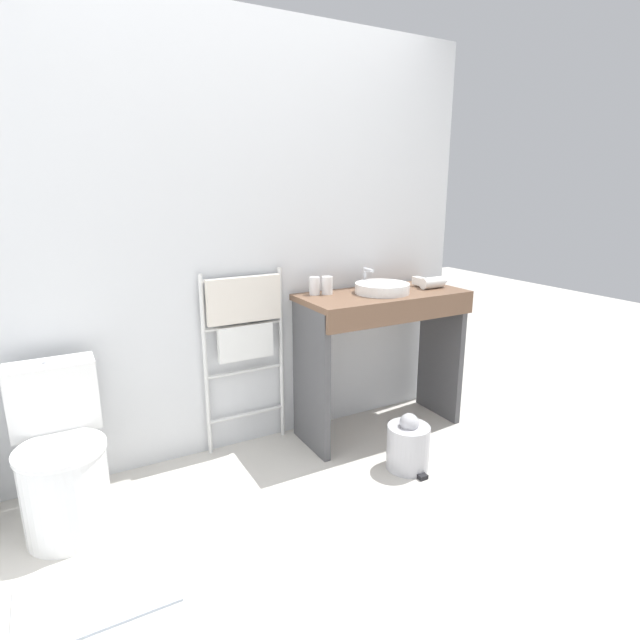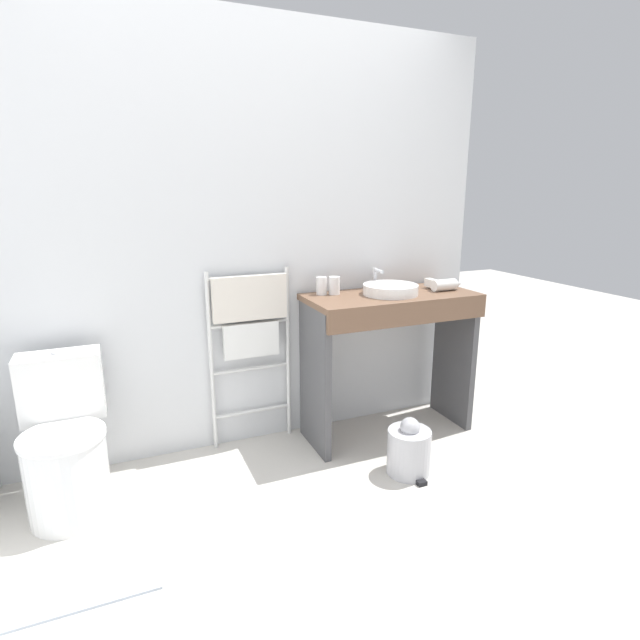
% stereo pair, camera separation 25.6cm
% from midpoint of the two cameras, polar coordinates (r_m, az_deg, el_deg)
% --- Properties ---
extents(ground_plane, '(12.00, 12.00, 0.00)m').
position_cam_midpoint_polar(ground_plane, '(2.22, 1.40, -27.37)').
color(ground_plane, beige).
extents(wall_back, '(2.96, 0.12, 2.39)m').
position_cam_midpoint_polar(wall_back, '(2.89, -11.97, 8.54)').
color(wall_back, silver).
rests_on(wall_back, ground_plane).
extents(toilet, '(0.38, 0.52, 0.74)m').
position_cam_midpoint_polar(toilet, '(2.63, -29.98, -14.01)').
color(toilet, white).
rests_on(toilet, ground_plane).
extents(towel_radiator, '(0.49, 0.06, 1.06)m').
position_cam_midpoint_polar(towel_radiator, '(2.86, -11.14, -0.66)').
color(towel_radiator, silver).
rests_on(towel_radiator, ground_plane).
extents(vanity_counter, '(1.02, 0.46, 0.89)m').
position_cam_midpoint_polar(vanity_counter, '(3.05, 4.79, -2.12)').
color(vanity_counter, brown).
rests_on(vanity_counter, ground_plane).
extents(sink_basin, '(0.32, 0.32, 0.06)m').
position_cam_midpoint_polar(sink_basin, '(2.97, 4.70, 3.67)').
color(sink_basin, white).
rests_on(sink_basin, vanity_counter).
extents(faucet, '(0.02, 0.10, 0.13)m').
position_cam_midpoint_polar(faucet, '(3.11, 2.93, 5.16)').
color(faucet, silver).
rests_on(faucet, vanity_counter).
extents(cup_near_wall, '(0.06, 0.06, 0.10)m').
position_cam_midpoint_polar(cup_near_wall, '(2.92, -3.14, 3.89)').
color(cup_near_wall, white).
rests_on(cup_near_wall, vanity_counter).
extents(cup_near_edge, '(0.06, 0.06, 0.10)m').
position_cam_midpoint_polar(cup_near_edge, '(2.93, -1.67, 3.96)').
color(cup_near_edge, white).
rests_on(cup_near_edge, vanity_counter).
extents(hair_dryer, '(0.20, 0.17, 0.07)m').
position_cam_midpoint_polar(hair_dryer, '(3.18, 10.44, 4.24)').
color(hair_dryer, white).
rests_on(hair_dryer, vanity_counter).
extents(trash_bin, '(0.23, 0.27, 0.32)m').
position_cam_midpoint_polar(trash_bin, '(2.82, 7.43, -14.07)').
color(trash_bin, '#B7B7BC').
rests_on(trash_bin, ground_plane).
extents(bath_mat, '(0.56, 0.36, 0.01)m').
position_cam_midpoint_polar(bath_mat, '(2.35, -27.37, -26.24)').
color(bath_mat, '#B2BCCC').
rests_on(bath_mat, ground_plane).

